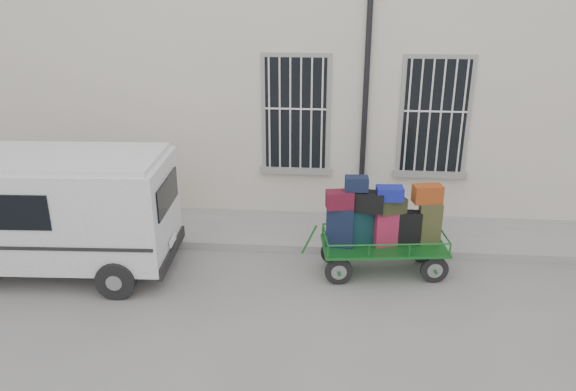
% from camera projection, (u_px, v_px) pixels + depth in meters
% --- Properties ---
extents(ground, '(80.00, 80.00, 0.00)m').
position_uv_depth(ground, '(306.00, 292.00, 9.08)').
color(ground, slate).
rests_on(ground, ground).
extents(building, '(24.00, 5.15, 6.00)m').
position_uv_depth(building, '(321.00, 59.00, 13.11)').
color(building, beige).
rests_on(building, ground).
extents(sidewalk, '(24.00, 1.70, 0.15)m').
position_uv_depth(sidewalk, '(312.00, 231.00, 11.10)').
color(sidewalk, gray).
rests_on(sidewalk, ground).
extents(luggage_cart, '(2.48, 1.18, 1.75)m').
position_uv_depth(luggage_cart, '(381.00, 225.00, 9.38)').
color(luggage_cart, black).
rests_on(luggage_cart, ground).
extents(van, '(4.24, 2.05, 2.09)m').
position_uv_depth(van, '(47.00, 206.00, 9.35)').
color(van, silver).
rests_on(van, ground).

